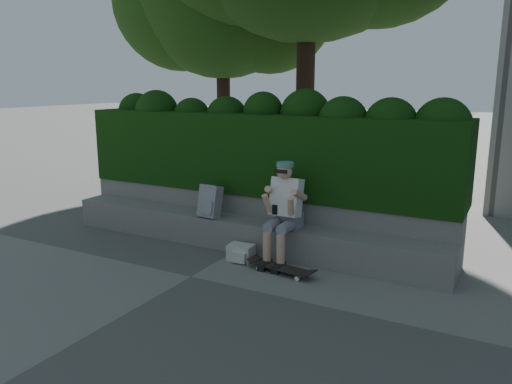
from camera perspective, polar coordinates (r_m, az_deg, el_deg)
The scene contains 8 objects.
ground at distance 6.47m, azimuth -7.46°, elevation -9.57°, with size 80.00×80.00×0.00m, color slate.
bench_ledge at distance 7.38m, azimuth -1.81°, elevation -4.81°, with size 6.00×0.45×0.45m, color gray.
planter_wall at distance 7.74m, azimuth -0.05°, elevation -2.84°, with size 6.00×0.50×0.75m, color gray.
hedge at distance 7.73m, azimuth 0.75°, elevation 4.54°, with size 6.00×1.00×1.20m, color black.
person at distance 6.73m, azimuth 3.25°, elevation -1.88°, with size 0.40×0.76×1.38m.
skateboard at distance 6.51m, azimuth 2.90°, elevation -8.66°, with size 0.87×0.32×0.09m.
backpack_plaid at distance 7.41m, azimuth -5.28°, elevation -1.07°, with size 0.33×0.17×0.48m, color #ABACB0.
backpack_ground at distance 6.95m, azimuth -1.73°, elevation -6.92°, with size 0.34×0.24×0.22m, color beige.
Camera 1 is at (3.56, -4.83, 2.42)m, focal length 35.00 mm.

